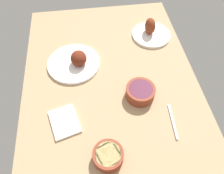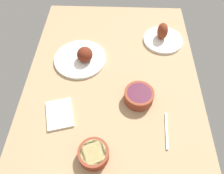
{
  "view_description": "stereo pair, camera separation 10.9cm",
  "coord_description": "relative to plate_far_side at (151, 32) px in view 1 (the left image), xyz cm",
  "views": [
    {
      "loc": [
        62.82,
        -8.51,
        94.32
      ],
      "look_at": [
        0.0,
        0.0,
        6.0
      ],
      "focal_mm": 34.92,
      "sensor_mm": 36.0,
      "label": 1
    },
    {
      "loc": [
        63.35,
        2.33,
        94.32
      ],
      "look_at": [
        0.0,
        0.0,
        6.0
      ],
      "focal_mm": 34.92,
      "sensor_mm": 36.0,
      "label": 2
    }
  ],
  "objects": [
    {
      "name": "plate_far_side",
      "position": [
        0.0,
        0.0,
        0.0
      ],
      "size": [
        23.13,
        23.13,
        11.08
      ],
      "color": "white",
      "rests_on": "dining_table"
    },
    {
      "name": "plate_near_viewer",
      "position": [
        18.0,
        -46.32,
        -0.62
      ],
      "size": [
        28.72,
        28.72,
        9.24
      ],
      "color": "white",
      "rests_on": "dining_table"
    },
    {
      "name": "fork_loose",
      "position": [
        59.15,
        -3.69,
        -2.42
      ],
      "size": [
        17.55,
        2.11,
        0.8
      ],
      "primitive_type": "cube",
      "rotation": [
        0.0,
        0.0,
        3.07
      ],
      "color": "silver",
      "rests_on": "dining_table"
    },
    {
      "name": "bowl_onions",
      "position": [
        42.89,
        -15.66,
        0.36
      ],
      "size": [
        14.2,
        14.2,
        5.85
      ],
      "color": "brown",
      "rests_on": "dining_table"
    },
    {
      "name": "bowl_pasta",
      "position": [
        71.53,
        -34.98,
        0.01
      ],
      "size": [
        12.63,
        12.63,
        5.17
      ],
      "color": "brown",
      "rests_on": "dining_table"
    },
    {
      "name": "dining_table",
      "position": [
        37.33,
        -28.77,
        -4.82
      ],
      "size": [
        140.0,
        90.0,
        4.0
      ],
      "primitive_type": "cube",
      "color": "tan",
      "rests_on": "ground"
    },
    {
      "name": "folded_napkin",
      "position": [
        52.73,
        -52.65,
        -2.22
      ],
      "size": [
        17.92,
        15.48,
        1.2
      ],
      "primitive_type": "cube",
      "rotation": [
        0.0,
        0.0,
        0.26
      ],
      "color": "white",
      "rests_on": "dining_table"
    }
  ]
}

